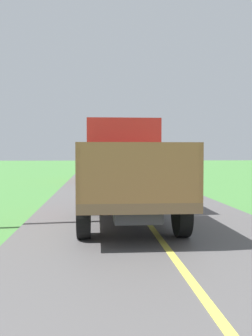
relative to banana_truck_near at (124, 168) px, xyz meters
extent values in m
cube|color=#2D2D30|center=(0.01, -0.85, -0.79)|extent=(0.90, 5.51, 0.24)
cube|color=brown|center=(0.01, -0.85, -0.59)|extent=(2.30, 5.80, 0.20)
cube|color=red|center=(0.01, 1.10, 0.46)|extent=(2.10, 1.90, 1.90)
cube|color=black|center=(0.01, 2.05, 0.80)|extent=(1.79, 0.02, 0.76)
cube|color=brown|center=(-1.10, -1.83, 0.06)|extent=(0.08, 3.85, 1.10)
cube|color=brown|center=(1.12, -1.83, 0.06)|extent=(0.08, 3.85, 1.10)
cube|color=brown|center=(0.01, -3.71, 0.06)|extent=(2.30, 0.08, 1.10)
cube|color=brown|center=(0.01, 0.06, 0.06)|extent=(2.30, 0.08, 1.10)
cylinder|color=black|center=(-1.04, 0.94, -0.89)|extent=(0.28, 1.00, 1.00)
cylinder|color=black|center=(1.06, 0.94, -0.89)|extent=(0.28, 1.00, 1.00)
cylinder|color=black|center=(-1.04, -2.45, -0.89)|extent=(0.28, 1.00, 1.00)
cylinder|color=black|center=(1.06, -2.45, -0.89)|extent=(0.28, 1.00, 1.00)
ellipsoid|color=#7BA935|center=(0.71, -0.38, -0.29)|extent=(0.45, 0.43, 0.44)
ellipsoid|color=#7DB531|center=(-0.61, -3.22, -0.28)|extent=(0.46, 0.51, 0.47)
ellipsoid|color=#76B238|center=(0.28, -3.21, 0.30)|extent=(0.49, 0.61, 0.38)
ellipsoid|color=#70BB22|center=(-0.47, -3.39, 0.04)|extent=(0.47, 0.55, 0.41)
ellipsoid|color=#6CB138|center=(0.71, -3.44, -0.28)|extent=(0.47, 0.46, 0.37)
ellipsoid|color=#7FAE2D|center=(-0.73, -1.89, 0.03)|extent=(0.53, 0.69, 0.47)
ellipsoid|color=#6EAD2F|center=(-0.38, -2.42, -0.29)|extent=(0.44, 0.56, 0.40)
ellipsoid|color=#7DAF28|center=(-0.13, -2.40, -0.33)|extent=(0.48, 0.52, 0.51)
cube|color=#2D2D30|center=(-0.39, 14.71, -0.79)|extent=(0.90, 5.51, 0.24)
cube|color=brown|center=(-0.39, 14.71, -0.59)|extent=(2.30, 5.80, 0.20)
cube|color=gold|center=(-0.39, 16.66, 0.46)|extent=(2.10, 1.90, 1.90)
cube|color=black|center=(-0.39, 17.62, 0.80)|extent=(1.79, 0.02, 0.76)
cube|color=maroon|center=(-1.50, 13.74, 0.06)|extent=(0.08, 3.85, 1.10)
cube|color=maroon|center=(0.72, 13.74, 0.06)|extent=(0.08, 3.85, 1.10)
cube|color=maroon|center=(-0.39, 11.85, 0.06)|extent=(2.30, 0.08, 1.10)
cube|color=maroon|center=(-0.39, 15.62, 0.06)|extent=(2.30, 0.08, 1.10)
cylinder|color=black|center=(-1.44, 16.51, -0.89)|extent=(0.28, 1.00, 1.00)
cylinder|color=black|center=(0.66, 16.51, -0.89)|extent=(0.28, 1.00, 1.00)
cylinder|color=black|center=(-1.44, 13.12, -0.89)|extent=(0.28, 1.00, 1.00)
cylinder|color=black|center=(0.66, 13.12, -0.89)|extent=(0.28, 1.00, 1.00)
ellipsoid|color=#7AB62E|center=(-1.03, 13.59, -0.29)|extent=(0.50, 0.63, 0.42)
ellipsoid|color=#69B439|center=(0.01, 13.82, 0.01)|extent=(0.57, 0.54, 0.47)
ellipsoid|color=#67B82A|center=(-0.89, 15.21, -0.27)|extent=(0.60, 0.70, 0.47)
ellipsoid|color=#69A930|center=(0.10, 14.45, -0.31)|extent=(0.42, 0.53, 0.49)
ellipsoid|color=#73AE2F|center=(-1.01, 12.93, -0.34)|extent=(0.47, 0.51, 0.44)
ellipsoid|color=#79B531|center=(-1.09, 15.21, -0.32)|extent=(0.49, 0.50, 0.37)
ellipsoid|color=#7AB030|center=(0.19, 12.31, 0.37)|extent=(0.55, 0.49, 0.50)
ellipsoid|color=#75B528|center=(0.50, 14.06, -0.03)|extent=(0.50, 0.45, 0.52)
ellipsoid|color=#6DBE2F|center=(-0.59, 12.40, 0.00)|extent=(0.60, 0.72, 0.49)
ellipsoid|color=#71AE28|center=(-0.58, 13.35, -0.29)|extent=(0.45, 0.59, 0.50)
camera|label=1|loc=(-0.77, -10.48, 0.41)|focal=40.67mm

